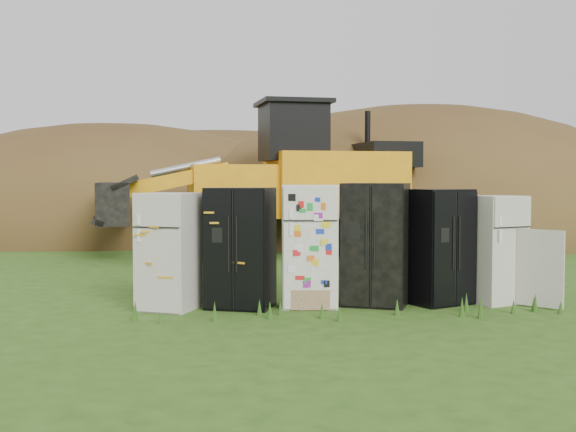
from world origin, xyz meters
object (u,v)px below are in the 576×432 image
Objects in this scene: fridge_dark_mid at (375,244)px; fridge_black_right at (438,247)px; fridge_sticker at (309,246)px; fridge_black_side at (240,248)px; wheel_loader at (255,178)px; fridge_open_door at (495,249)px; fridge_leftmost at (168,251)px.

fridge_dark_mid reaches higher than fridge_black_right.
fridge_sticker is at bearing -157.53° from fridge_dark_mid.
fridge_black_side is 0.22× the size of wheel_loader.
fridge_dark_mid reaches higher than fridge_open_door.
fridge_sticker is 2.79m from fridge_open_door.
fridge_sticker is (2.01, 0.01, 0.05)m from fridge_leftmost.
fridge_leftmost is 4.81m from fridge_open_door.
fridge_leftmost is at bearing -173.72° from fridge_sticker.
fridge_open_door is at bearing 4.60° from fridge_sticker.
fridge_black_right is (0.94, -0.01, -0.04)m from fridge_dark_mid.
fridge_dark_mid is (1.97, -0.04, 0.03)m from fridge_black_side.
fridge_leftmost is 0.92× the size of fridge_dark_mid.
fridge_open_door is 0.21× the size of wheel_loader.
fridge_dark_mid reaches higher than fridge_black_side.
fridge_leftmost is 2.02m from fridge_sticker.
wheel_loader is at bearing 103.03° from fridge_black_side.
fridge_black_right is at bearing 4.80° from fridge_sticker.
fridge_open_door is at bearing 23.07° from fridge_dark_mid.
fridge_leftmost is 2.99m from fridge_dark_mid.
fridge_leftmost is at bearing -159.28° from fridge_black_side.
wheel_loader reaches higher than fridge_leftmost.
fridge_leftmost is at bearing 156.79° from fridge_black_right.
wheel_loader is (-0.18, 7.17, 0.99)m from fridge_sticker.
fridge_black_right is 0.22× the size of wheel_loader.
fridge_dark_mid is at bearing 156.65° from fridge_black_right.
fridge_black_side is 0.98× the size of fridge_sticker.
fridge_leftmost is 0.96× the size of fridge_black_side.
fridge_black_right is 0.87m from fridge_open_door.
fridge_sticker is at bearing 18.79° from fridge_black_side.
fridge_leftmost is 1.03× the size of fridge_open_door.
fridge_black_side is at bearing -101.63° from wheel_loader.
fridge_dark_mid is at bearing 4.21° from fridge_sticker.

